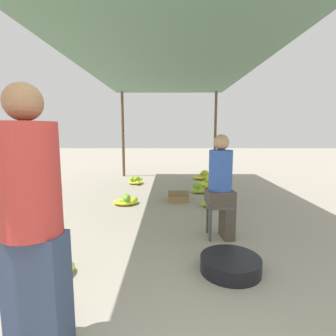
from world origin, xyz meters
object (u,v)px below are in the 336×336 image
Objects in this scene: basin_black at (230,264)px; banana_pile_right_0 at (212,202)px; banana_pile_right_1 at (200,189)px; banana_pile_right_3 at (203,176)px; banana_pile_right_2 at (208,183)px; crate_near at (178,197)px; vendor_foreground at (32,219)px; banana_pile_left_1 at (136,181)px; banana_pile_left_0 at (127,200)px; stool at (219,210)px; vendor_seated at (222,184)px; banana_pile_left_2 at (54,265)px.

banana_pile_right_0 reaches higher than basin_black.
banana_pile_right_3 reaches higher than banana_pile_right_1.
banana_pile_right_2 is 1.66m from crate_near.
banana_pile_left_1 is (-0.06, 5.28, -0.78)m from vendor_foreground.
vendor_foreground is 3.45m from banana_pile_left_0.
stool is 2.16m from banana_pile_left_0.
banana_pile_left_1 is (-1.56, 3.47, -0.27)m from stool.
vendor_foreground is 4.69m from banana_pile_right_1.
stool is 0.99× the size of banana_pile_left_1.
basin_black is 1.25× the size of banana_pile_left_0.
basin_black is at bearing -94.59° from banana_pile_right_0.
banana_pile_right_0 is at bearing -49.92° from banana_pile_left_1.
basin_black is (-0.06, -0.86, -0.64)m from vendor_seated.
basin_black is 1.06× the size of banana_pile_right_3.
basin_black is at bearing -94.25° from vendor_seated.
banana_pile_right_0 is at bearing 63.34° from vendor_foreground.
banana_pile_right_0 is 1.11m from banana_pile_right_1.
vendor_foreground is at bearing -105.57° from crate_near.
vendor_seated reaches higher than stool.
banana_pile_left_1 is at bearing 123.06° from crate_near.
vendor_foreground is 2.94× the size of banana_pile_right_3.
banana_pile_right_3 is (2.11, 5.11, -0.00)m from banana_pile_left_2.
crate_near is at bearing -56.94° from banana_pile_left_1.
crate_near reaches higher than basin_black.
banana_pile_right_1 is (1.54, 4.36, -0.80)m from vendor_foreground.
vendor_seated is at bearing -65.56° from banana_pile_left_1.
vendor_foreground reaches higher than banana_pile_left_2.
vendor_seated is 2.59× the size of banana_pile_right_1.
banana_pile_right_3 is at bearing 85.95° from vendor_seated.
vendor_foreground is 6.32m from banana_pile_right_3.
stool is at bearing -65.83° from banana_pile_left_1.
vendor_seated is 2.24m from banana_pile_left_0.
banana_pile_right_3 reaches higher than banana_pile_left_1.
banana_pile_left_1 is 1.84m from banana_pile_right_1.
banana_pile_right_0 is at bearing -30.58° from crate_near.
banana_pile_right_3 is (0.28, 1.64, 0.01)m from banana_pile_right_1.
banana_pile_right_2 is at bearing -6.10° from banana_pile_left_1.
banana_pile_left_0 reaches higher than basin_black.
vendor_foreground is 5.34m from banana_pile_left_1.
banana_pile_right_0 is at bearing -93.65° from banana_pile_right_3.
stool is 0.81× the size of banana_pile_right_3.
vendor_seated is 2.19× the size of banana_pile_right_2.
banana_pile_left_1 is 0.90× the size of banana_pile_left_2.
banana_pile_left_0 is 1.92m from banana_pile_left_1.
banana_pile_right_3 is (-0.01, 0.92, 0.02)m from banana_pile_right_2.
banana_pile_left_2 is (-0.32, -2.47, 0.01)m from banana_pile_left_0.
basin_black is 2.81m from banana_pile_left_0.
vendor_seated is 2.89× the size of banana_pile_right_0.
banana_pile_left_1 is at bearing 86.92° from banana_pile_left_2.
banana_pile_left_2 is 1.23× the size of crate_near.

